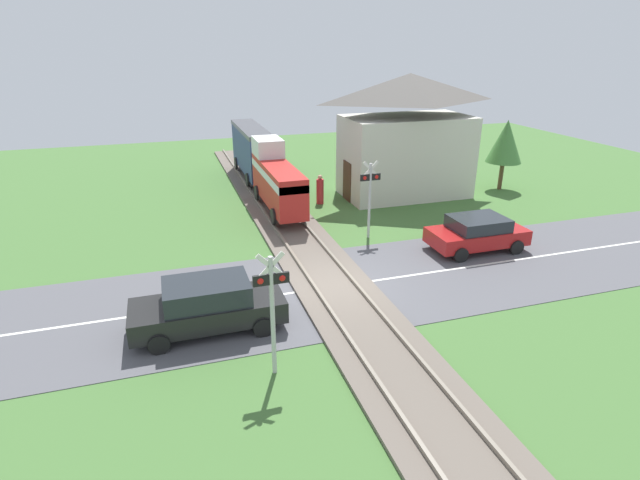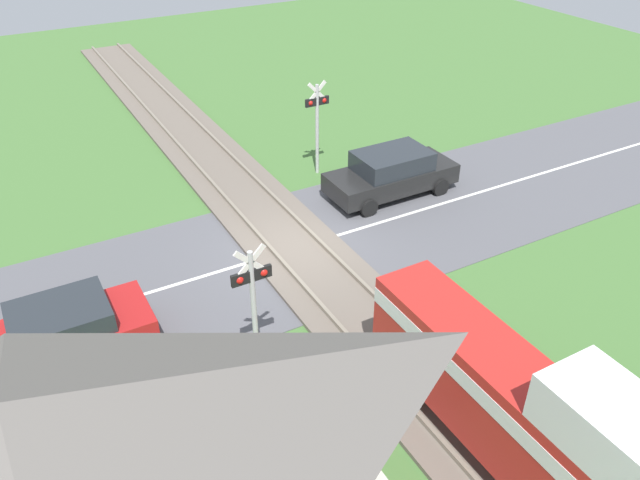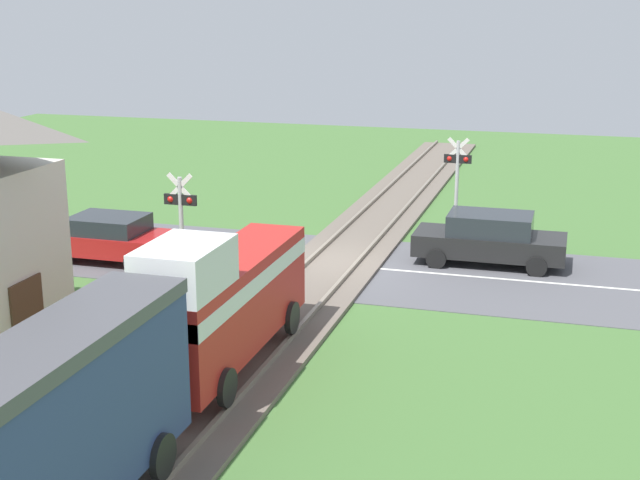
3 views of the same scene
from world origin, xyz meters
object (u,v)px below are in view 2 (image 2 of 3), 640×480
Objects in this scene: crossing_signal_west_approach at (317,116)px; crossing_signal_east_approach at (253,296)px; car_near_crossing at (391,173)px; car_far_side at (63,331)px.

crossing_signal_west_approach is 10.20m from crossing_signal_east_approach.
car_near_crossing is at bearing -143.47° from crossing_signal_east_approach.
car_near_crossing is 1.13× the size of car_far_side.
car_far_side is 11.31m from crossing_signal_west_approach.
crossing_signal_east_approach is at bearing 53.42° from crossing_signal_west_approach.
car_far_side is 1.16× the size of crossing_signal_east_approach.
car_far_side is 1.16× the size of crossing_signal_west_approach.
crossing_signal_west_approach is (-9.76, -5.53, 1.42)m from car_far_side.
car_far_side is at bearing 14.47° from car_near_crossing.
car_far_side is at bearing 29.54° from crossing_signal_west_approach.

